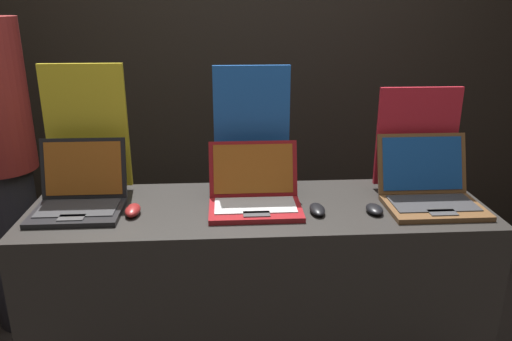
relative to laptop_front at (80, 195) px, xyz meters
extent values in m
cube|color=black|center=(0.70, 1.30, 0.47)|extent=(8.00, 0.05, 2.80)
cube|color=#282623|center=(0.70, -0.01, -0.49)|extent=(1.81, 0.56, 0.87)
cube|color=black|center=(0.00, -0.06, -0.05)|extent=(0.34, 0.24, 0.02)
cube|color=#2D2D30|center=(0.00, -0.04, -0.04)|extent=(0.30, 0.17, 0.00)
cube|color=#3F3F42|center=(0.00, -0.13, -0.04)|extent=(0.09, 0.05, 0.00)
cube|color=black|center=(0.00, 0.09, 0.08)|extent=(0.34, 0.07, 0.24)
cube|color=#A5591E|center=(0.00, 0.08, 0.08)|extent=(0.30, 0.05, 0.21)
ellipsoid|color=maroon|center=(0.21, -0.07, -0.04)|extent=(0.06, 0.11, 0.04)
cube|color=black|center=(0.00, 0.20, -0.05)|extent=(0.18, 0.07, 0.02)
cube|color=gold|center=(0.00, 0.20, 0.22)|extent=(0.34, 0.02, 0.52)
cube|color=maroon|center=(0.68, -0.07, -0.05)|extent=(0.36, 0.23, 0.02)
cube|color=#B7B7B7|center=(0.68, -0.06, -0.04)|extent=(0.32, 0.16, 0.00)
cube|color=#3F3F42|center=(0.68, -0.14, -0.04)|extent=(0.10, 0.05, 0.00)
cube|color=maroon|center=(0.68, 0.07, 0.07)|extent=(0.36, 0.08, 0.22)
cube|color=#A5591E|center=(0.68, 0.07, 0.07)|extent=(0.32, 0.06, 0.19)
ellipsoid|color=black|center=(0.92, -0.10, -0.05)|extent=(0.06, 0.12, 0.03)
cube|color=black|center=(0.68, 0.18, -0.05)|extent=(0.17, 0.07, 0.02)
cube|color=#1E59B2|center=(0.68, 0.18, 0.22)|extent=(0.32, 0.02, 0.51)
cube|color=brown|center=(1.38, -0.10, -0.05)|extent=(0.37, 0.25, 0.02)
cube|color=#2D2D30|center=(1.38, -0.08, -0.04)|extent=(0.33, 0.17, 0.00)
cube|color=#3F3F42|center=(1.38, -0.17, -0.04)|extent=(0.10, 0.05, 0.00)
cube|color=brown|center=(1.38, 0.07, 0.08)|extent=(0.37, 0.09, 0.24)
cube|color=#194C99|center=(1.38, 0.06, 0.08)|extent=(0.33, 0.08, 0.21)
ellipsoid|color=black|center=(1.14, -0.11, -0.05)|extent=(0.06, 0.10, 0.03)
cube|color=black|center=(1.38, 0.15, -0.05)|extent=(0.19, 0.07, 0.02)
cube|color=red|center=(1.38, 0.15, 0.17)|extent=(0.35, 0.02, 0.42)
cylinder|color=#282833|center=(-0.53, 0.54, -0.50)|extent=(0.27, 0.27, 0.86)
camera|label=1|loc=(0.57, -1.84, 0.72)|focal=35.00mm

